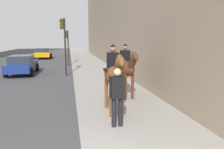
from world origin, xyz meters
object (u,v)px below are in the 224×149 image
(mounted_horse_far, at_px, (126,68))
(pedestrian_greeting, at_px, (117,94))
(car_far_lane, at_px, (22,64))
(traffic_light_far_curb, at_px, (67,42))
(car_near_lane, at_px, (43,53))
(traffic_light_near_curb, at_px, (64,38))
(mounted_horse_near, at_px, (114,75))

(mounted_horse_far, distance_m, pedestrian_greeting, 3.19)
(car_far_lane, xyz_separation_m, traffic_light_far_curb, (4.71, -3.34, 1.61))
(car_near_lane, height_order, car_far_lane, same)
(pedestrian_greeting, bearing_deg, car_near_lane, 5.76)
(mounted_horse_far, relative_size, traffic_light_far_curb, 0.66)
(mounted_horse_far, relative_size, car_far_lane, 0.55)
(car_near_lane, bearing_deg, traffic_light_near_curb, -168.95)
(pedestrian_greeting, xyz_separation_m, traffic_light_near_curb, (9.70, 1.65, 1.62))
(pedestrian_greeting, height_order, car_near_lane, pedestrian_greeting)
(pedestrian_greeting, xyz_separation_m, car_far_lane, (11.09, 4.82, -0.35))
(traffic_light_far_curb, bearing_deg, pedestrian_greeting, -174.64)
(car_far_lane, bearing_deg, traffic_light_far_curb, -35.11)
(mounted_horse_near, height_order, car_near_lane, mounted_horse_near)
(mounted_horse_near, xyz_separation_m, car_far_lane, (9.94, 4.96, -0.70))
(mounted_horse_far, xyz_separation_m, car_near_lane, (21.45, 5.88, -0.67))
(mounted_horse_far, xyz_separation_m, traffic_light_far_curb, (12.82, 2.56, 0.94))
(car_far_lane, xyz_separation_m, traffic_light_near_curb, (-1.40, -3.17, 1.97))
(traffic_light_near_curb, relative_size, traffic_light_far_curb, 1.17)
(mounted_horse_near, distance_m, traffic_light_far_curb, 14.77)
(mounted_horse_far, relative_size, traffic_light_near_curb, 0.57)
(mounted_horse_near, relative_size, car_near_lane, 0.58)
(mounted_horse_near, distance_m, car_far_lane, 11.13)
(mounted_horse_far, xyz_separation_m, pedestrian_greeting, (-2.99, 1.07, -0.32))
(car_far_lane, bearing_deg, traffic_light_near_curb, -113.59)
(mounted_horse_far, distance_m, car_far_lane, 10.04)
(mounted_horse_far, bearing_deg, mounted_horse_near, -32.72)
(pedestrian_greeting, relative_size, car_far_lane, 0.40)
(car_far_lane, distance_m, traffic_light_near_curb, 3.99)
(traffic_light_near_curb, bearing_deg, mounted_horse_near, -168.14)
(traffic_light_near_curb, height_order, traffic_light_far_curb, traffic_light_near_curb)
(pedestrian_greeting, relative_size, car_near_lane, 0.42)
(mounted_horse_far, xyz_separation_m, car_far_lane, (8.11, 5.89, -0.67))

